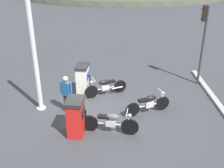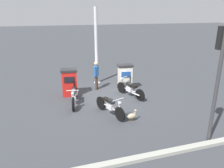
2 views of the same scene
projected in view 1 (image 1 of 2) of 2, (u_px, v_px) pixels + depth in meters
name	position (u px, v px, depth m)	size (l,w,h in m)	color
ground_plane	(94.00, 112.00, 11.88)	(120.00, 120.00, 0.00)	#383A3F
fuel_pump_near	(76.00, 117.00, 10.13)	(0.72, 0.91, 1.48)	red
fuel_pump_far	(83.00, 80.00, 12.95)	(0.67, 0.89, 1.51)	silver
motorcycle_near_pump	(110.00, 122.00, 10.33)	(2.18, 0.69, 0.97)	black
motorcycle_far_pump	(105.00, 86.00, 13.01)	(1.95, 0.92, 0.95)	black
motorcycle_extra	(149.00, 103.00, 11.60)	(1.94, 0.87, 0.95)	black
attendant_person	(66.00, 92.00, 11.45)	(0.55, 0.34, 1.66)	#473828
wandering_duck	(164.00, 99.00, 12.35)	(0.25, 0.50, 0.50)	tan
roadside_traffic_light	(203.00, 33.00, 13.17)	(0.39, 0.26, 3.96)	#38383A
canopy_support_pole	(35.00, 61.00, 11.14)	(0.40, 0.40, 4.63)	silver
road_edge_kerb	(222.00, 109.00, 11.93)	(0.37, 8.20, 0.12)	#9E9E93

